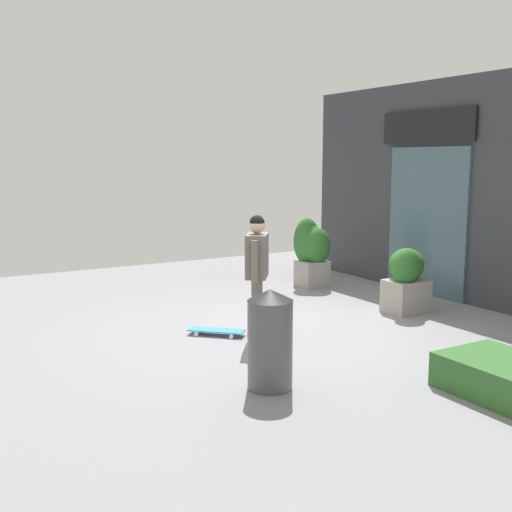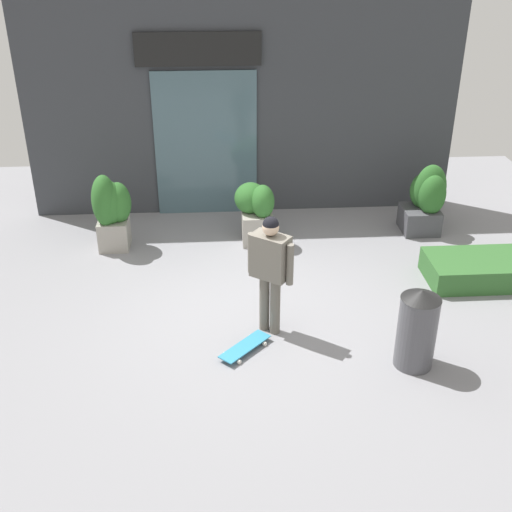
% 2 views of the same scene
% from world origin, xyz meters
% --- Properties ---
extents(ground_plane, '(12.00, 12.00, 0.00)m').
position_xyz_m(ground_plane, '(0.00, 0.00, 0.00)').
color(ground_plane, gray).
extents(building_facade, '(7.41, 0.31, 3.64)m').
position_xyz_m(building_facade, '(-0.03, 3.50, 1.81)').
color(building_facade, '#383A3F').
rests_on(building_facade, ground_plane).
extents(skateboarder, '(0.54, 0.49, 1.62)m').
position_xyz_m(skateboarder, '(0.14, -0.50, 0.99)').
color(skateboarder, '#666056').
rests_on(skateboarder, ground_plane).
extents(skateboard, '(0.68, 0.70, 0.08)m').
position_xyz_m(skateboard, '(-0.20, -0.93, 0.06)').
color(skateboard, teal).
rests_on(skateboard, ground_plane).
extents(planter_box_left, '(0.59, 0.62, 1.27)m').
position_xyz_m(planter_box_left, '(-2.17, 2.02, 0.70)').
color(planter_box_left, gray).
rests_on(planter_box_left, ground_plane).
extents(planter_box_right, '(0.63, 0.70, 1.01)m').
position_xyz_m(planter_box_right, '(0.14, 2.15, 0.54)').
color(planter_box_right, gray).
rests_on(planter_box_right, ground_plane).
extents(planter_box_mid, '(0.68, 0.69, 1.18)m').
position_xyz_m(planter_box_mid, '(3.01, 2.33, 0.58)').
color(planter_box_mid, '#47474C').
rests_on(planter_box_mid, ground_plane).
extents(trash_bin, '(0.47, 0.47, 1.04)m').
position_xyz_m(trash_bin, '(1.80, -1.32, 0.52)').
color(trash_bin, '#4C4C51').
rests_on(trash_bin, ground_plane).
extents(hedge_ledge, '(1.83, 0.90, 0.36)m').
position_xyz_m(hedge_ledge, '(3.47, 0.60, 0.18)').
color(hedge_ledge, '#33662D').
rests_on(hedge_ledge, ground_plane).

